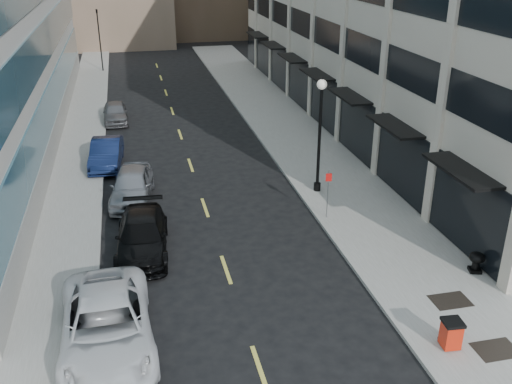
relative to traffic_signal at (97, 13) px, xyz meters
name	(u,v)px	position (x,y,z in m)	size (l,w,h in m)	color
sidewalk_right	(311,154)	(13.00, -28.00, -5.64)	(5.00, 80.00, 0.15)	gray
sidewalk_left	(77,173)	(-1.00, -28.00, -5.64)	(3.00, 80.00, 0.15)	gray
grate_mid	(496,350)	(13.10, -47.00, -5.56)	(1.40, 1.00, 0.01)	black
grate_far	(450,301)	(13.10, -44.20, -5.56)	(1.40, 1.00, 0.01)	black
road_centerline	(197,184)	(5.50, -31.00, -5.71)	(0.15, 68.20, 0.01)	#D8CC4C
traffic_signal	(97,13)	(0.00, 0.00, 0.00)	(0.66, 0.66, 6.98)	black
car_white_van	(107,326)	(0.92, -43.93, -4.84)	(2.92, 6.33, 1.76)	silver
car_black_pickup	(142,236)	(2.30, -37.79, -4.95)	(2.14, 5.27, 1.53)	black
car_silver_sedan	(132,185)	(2.03, -32.33, -4.88)	(1.99, 4.95, 1.69)	gray
car_blue_sedan	(106,153)	(0.70, -27.00, -4.93)	(1.66, 4.76, 1.57)	#121F46
car_grey_sedan	(115,113)	(1.23, -18.08, -4.99)	(1.73, 4.29, 1.46)	slate
trash_bin	(451,333)	(11.70, -46.52, -5.02)	(0.67, 0.73, 1.02)	red
lamppost	(320,126)	(11.53, -33.51, -2.03)	(0.50, 0.50, 6.03)	black
sign_post	(328,187)	(10.95, -36.68, -4.01)	(0.28, 0.08, 2.42)	slate
urn_planter	(477,260)	(15.10, -42.59, -5.05)	(0.62, 0.62, 0.86)	black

